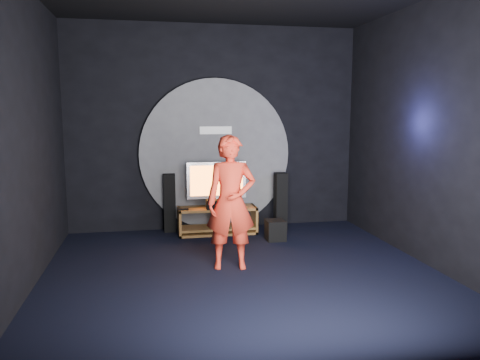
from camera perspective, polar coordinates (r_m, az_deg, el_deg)
name	(u,v)px	position (r m, az deg, el deg)	size (l,w,h in m)	color
floor	(243,274)	(6.03, 0.38, -11.41)	(5.00, 5.00, 0.00)	black
back_wall	(215,128)	(8.15, -3.10, 6.31)	(5.00, 0.04, 3.50)	black
front_wall	(314,154)	(3.28, 9.07, 3.13)	(5.00, 0.04, 3.50)	black
left_wall	(23,138)	(5.74, -24.97, 4.67)	(0.04, 5.00, 3.50)	black
right_wall	(430,134)	(6.64, 22.13, 5.24)	(0.04, 5.00, 3.50)	black
wall_disc_panel	(215,154)	(8.12, -3.02, 3.14)	(2.60, 0.11, 2.60)	#515156
media_console	(218,222)	(7.91, -2.72, -5.13)	(1.31, 0.45, 0.45)	olive
tv	(217,182)	(7.85, -2.88, -0.27)	(1.00, 0.22, 0.76)	silver
center_speaker	(218,204)	(7.71, -2.64, -2.98)	(0.40, 0.15, 0.15)	black
remote	(183,209)	(7.68, -6.96, -3.57)	(0.18, 0.05, 0.02)	black
tower_speaker_left	(169,203)	(8.07, -8.59, -2.75)	(0.20, 0.22, 0.99)	black
tower_speaker_right	(280,201)	(8.13, 4.96, -2.61)	(0.20, 0.22, 0.99)	black
subwoofer	(275,230)	(7.52, 4.34, -6.12)	(0.29, 0.29, 0.32)	black
player	(231,202)	(6.06, -1.11, -2.75)	(0.64, 0.42, 1.75)	red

